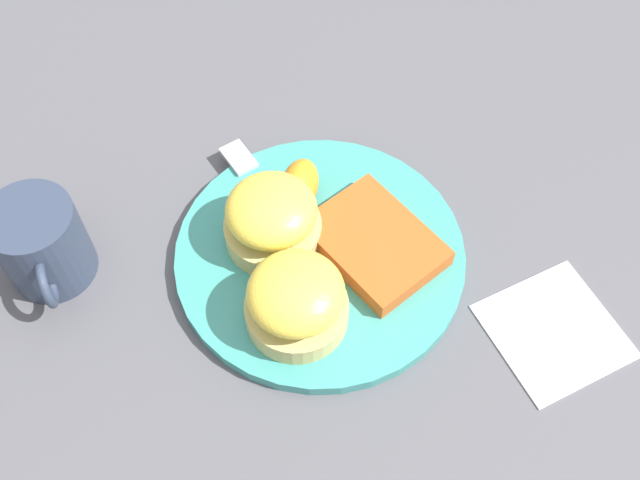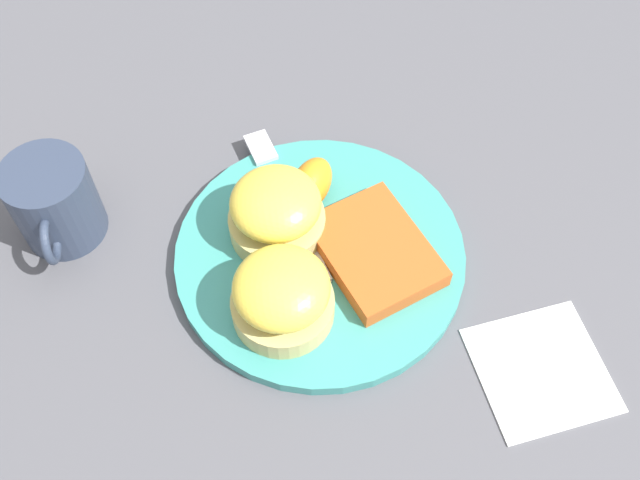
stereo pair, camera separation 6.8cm
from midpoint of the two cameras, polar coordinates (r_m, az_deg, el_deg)
name	(u,v)px [view 2 (the right image)]	position (r m, az deg, el deg)	size (l,w,h in m)	color
ground_plane	(320,259)	(0.71, 2.74, -1.69)	(1.10, 1.10, 0.00)	#4C4C51
plate	(320,255)	(0.71, 2.76, -1.40)	(0.27, 0.27, 0.01)	teal
sandwich_benedict_left	(276,212)	(0.69, -0.53, 1.96)	(0.09, 0.09, 0.07)	tan
sandwich_benedict_right	(282,295)	(0.64, 0.13, -4.48)	(0.09, 0.09, 0.07)	tan
hashbrown_patty	(375,251)	(0.69, 7.01, -1.09)	(0.12, 0.09, 0.02)	#B9501E
orange_wedge	(315,184)	(0.72, 2.33, 4.09)	(0.06, 0.04, 0.04)	orange
fork	(283,193)	(0.74, -0.17, 3.41)	(0.19, 0.07, 0.00)	silver
cup	(54,203)	(0.73, -17.10, 2.54)	(0.11, 0.08, 0.09)	#2D384C
napkin	(541,370)	(0.70, 19.27, -9.54)	(0.11, 0.11, 0.00)	white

